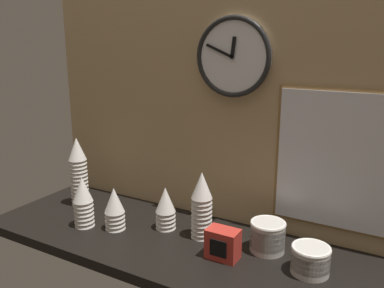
# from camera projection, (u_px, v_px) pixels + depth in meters

# --- Properties ---
(ground_plane) EXTENTS (1.60, 0.56, 0.04)m
(ground_plane) POSITION_uv_depth(u_px,v_px,m) (180.00, 244.00, 1.56)
(ground_plane) COLOR black
(wall_tiled_back) EXTENTS (1.60, 0.03, 1.05)m
(wall_tiled_back) POSITION_uv_depth(u_px,v_px,m) (214.00, 95.00, 1.64)
(wall_tiled_back) COLOR tan
(wall_tiled_back) RESTS_ON ground_plane
(cup_stack_left) EXTENTS (0.08, 0.08, 0.21)m
(cup_stack_left) POSITION_uv_depth(u_px,v_px,m) (83.00, 202.00, 1.64)
(cup_stack_left) COLOR white
(cup_stack_left) RESTS_ON ground_plane
(cup_stack_center_right) EXTENTS (0.08, 0.08, 0.26)m
(cup_stack_center_right) POSITION_uv_depth(u_px,v_px,m) (202.00, 205.00, 1.54)
(cup_stack_center_right) COLOR white
(cup_stack_center_right) RESTS_ON ground_plane
(cup_stack_center_left) EXTENTS (0.08, 0.08, 0.17)m
(cup_stack_center_left) POSITION_uv_depth(u_px,v_px,m) (115.00, 208.00, 1.62)
(cup_stack_center_left) COLOR white
(cup_stack_center_left) RESTS_ON ground_plane
(cup_stack_far_left) EXTENTS (0.08, 0.08, 0.32)m
(cup_stack_far_left) POSITION_uv_depth(u_px,v_px,m) (78.00, 171.00, 1.85)
(cup_stack_far_left) COLOR white
(cup_stack_far_left) RESTS_ON ground_plane
(cup_stack_center) EXTENTS (0.08, 0.08, 0.17)m
(cup_stack_center) POSITION_uv_depth(u_px,v_px,m) (165.00, 208.00, 1.63)
(cup_stack_center) COLOR white
(cup_stack_center) RESTS_ON ground_plane
(bowl_stack_right) EXTENTS (0.13, 0.13, 0.11)m
(bowl_stack_right) POSITION_uv_depth(u_px,v_px,m) (268.00, 235.00, 1.46)
(bowl_stack_right) COLOR beige
(bowl_stack_right) RESTS_ON ground_plane
(bowl_stack_far_right) EXTENTS (0.13, 0.13, 0.09)m
(bowl_stack_far_right) POSITION_uv_depth(u_px,v_px,m) (310.00, 259.00, 1.32)
(bowl_stack_far_right) COLOR beige
(bowl_stack_far_right) RESTS_ON ground_plane
(wall_clock) EXTENTS (0.31, 0.03, 0.31)m
(wall_clock) POSITION_uv_depth(u_px,v_px,m) (233.00, 57.00, 1.53)
(wall_clock) COLOR white
(menu_board) EXTENTS (0.50, 0.01, 0.52)m
(menu_board) POSITION_uv_depth(u_px,v_px,m) (345.00, 162.00, 1.42)
(menu_board) COLOR olive
(napkin_dispenser) EXTENTS (0.11, 0.08, 0.11)m
(napkin_dispenser) POSITION_uv_depth(u_px,v_px,m) (223.00, 244.00, 1.41)
(napkin_dispenser) COLOR red
(napkin_dispenser) RESTS_ON ground_plane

